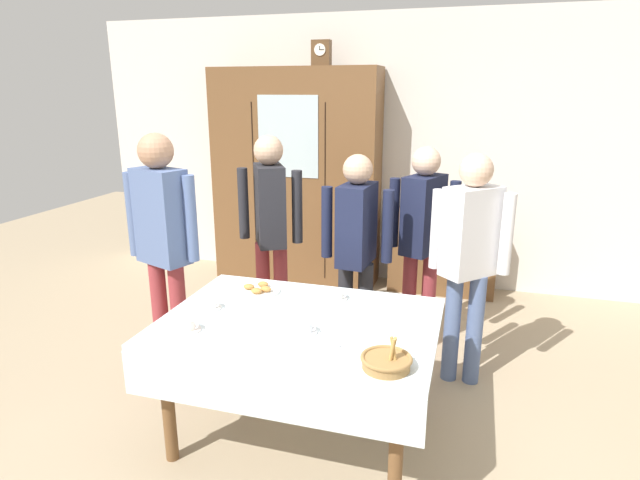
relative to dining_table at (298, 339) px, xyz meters
The scene contains 20 objects.
ground_plane 0.68m from the dining_table, 90.00° to the left, with size 12.00×12.00×0.00m, color tan.
back_wall 2.97m from the dining_table, 90.00° to the left, with size 6.40×0.10×2.70m, color silver.
dining_table is the anchor object (origin of this frame).
wall_cabinet 2.78m from the dining_table, 109.17° to the left, with size 1.71×0.46×2.18m.
mantel_clock 3.14m from the dining_table, 103.64° to the left, with size 0.18×0.11×0.24m.
bookshelf_low 2.72m from the dining_table, 76.76° to the left, with size 1.03×0.35×0.81m.
book_stack 2.72m from the dining_table, 76.76° to the left, with size 0.17×0.22×0.11m.
tea_cup_center 0.19m from the dining_table, 53.55° to the right, with size 0.13×0.13×0.06m.
tea_cup_near_left 0.59m from the dining_table, 153.21° to the right, with size 0.13×0.13×0.06m.
tea_cup_mid_right 0.42m from the dining_table, 71.47° to the left, with size 0.13×0.13×0.06m.
tea_cup_back_edge 0.56m from the dining_table, behind, with size 0.13×0.13×0.06m.
bread_basket 0.67m from the dining_table, 32.32° to the right, with size 0.24×0.24×0.16m.
pastry_plate 0.53m from the dining_table, 137.27° to the left, with size 0.28×0.28×0.05m.
spoon_center 0.35m from the dining_table, 38.33° to the right, with size 0.12×0.02×0.01m.
spoon_mid_right 0.50m from the dining_table, 26.50° to the left, with size 0.12×0.02×0.01m.
person_behind_table_right 1.32m from the dining_table, 46.86° to the left, with size 0.52×0.40×1.59m.
person_by_cabinet 1.07m from the dining_table, 84.60° to the left, with size 0.52×0.38×1.55m.
person_near_right_end 1.25m from the dining_table, 158.19° to the left, with size 0.52×0.31×1.71m.
person_beside_shelf 1.35m from the dining_table, 118.11° to the left, with size 0.52×0.41×1.65m.
person_behind_table_left 1.50m from the dining_table, 69.10° to the left, with size 0.52×0.41×1.58m.
Camera 1 is at (0.87, -2.73, 1.98)m, focal length 29.39 mm.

